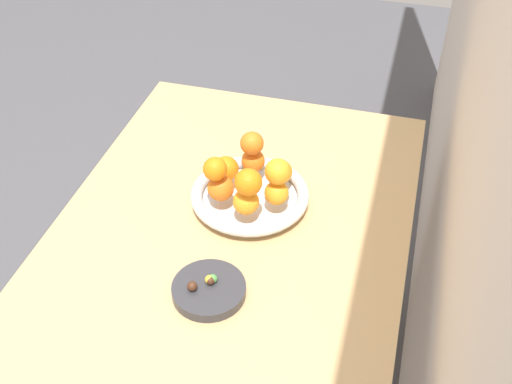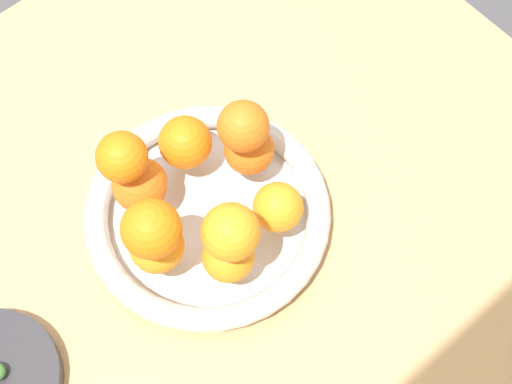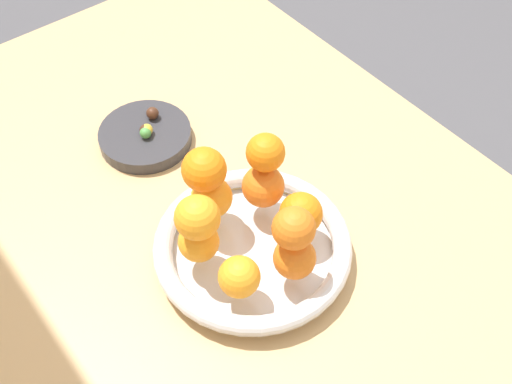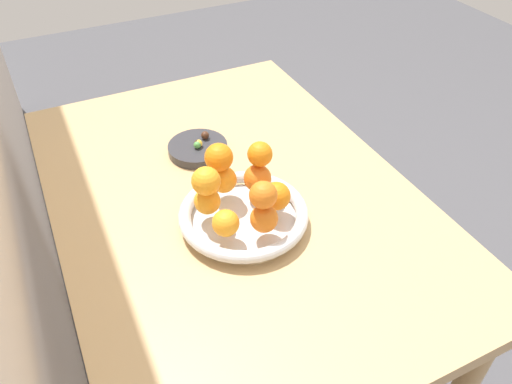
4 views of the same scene
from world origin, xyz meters
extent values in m
cube|color=tan|center=(0.00, 0.00, 0.72)|extent=(1.10, 0.76, 0.04)
cylinder|color=tan|center=(-0.49, -0.32, 0.35)|extent=(0.05, 0.05, 0.70)
cylinder|color=tan|center=(-0.49, 0.32, 0.35)|extent=(0.05, 0.05, 0.70)
cylinder|color=silver|center=(-0.10, 0.02, 0.75)|extent=(0.22, 0.22, 0.01)
torus|color=silver|center=(-0.10, 0.02, 0.77)|extent=(0.27, 0.27, 0.03)
cylinder|color=#333338|center=(0.17, 0.01, 0.75)|extent=(0.14, 0.14, 0.02)
sphere|color=orange|center=(-0.06, -0.03, 0.81)|extent=(0.06, 0.06, 0.06)
sphere|color=orange|center=(-0.03, 0.03, 0.81)|extent=(0.06, 0.06, 0.06)
sphere|color=orange|center=(-0.08, 0.09, 0.81)|extent=(0.05, 0.05, 0.05)
sphere|color=orange|center=(-0.15, 0.08, 0.81)|extent=(0.05, 0.05, 0.05)
sphere|color=orange|center=(-0.17, 0.01, 0.81)|extent=(0.05, 0.05, 0.05)
sphere|color=orange|center=(-0.13, -0.04, 0.81)|extent=(0.06, 0.06, 0.06)
sphere|color=orange|center=(-0.03, 0.04, 0.87)|extent=(0.06, 0.06, 0.06)
sphere|color=orange|center=(-0.05, -0.04, 0.86)|extent=(0.05, 0.05, 0.05)
sphere|color=orange|center=(-0.17, 0.01, 0.86)|extent=(0.05, 0.05, 0.05)
sphere|color=orange|center=(-0.08, 0.09, 0.86)|extent=(0.06, 0.06, 0.06)
sphere|color=#4C9947|center=(0.16, 0.02, 0.77)|extent=(0.02, 0.02, 0.02)
sphere|color=gold|center=(0.17, 0.01, 0.77)|extent=(0.02, 0.02, 0.02)
sphere|color=#472819|center=(0.19, -0.01, 0.77)|extent=(0.02, 0.02, 0.02)
sphere|color=#472819|center=(0.17, 0.02, 0.77)|extent=(0.02, 0.02, 0.02)
camera|label=1|loc=(0.94, 0.32, 1.70)|focal=45.00mm
camera|label=2|loc=(0.09, 0.32, 1.53)|focal=55.00mm
camera|label=3|loc=(-0.49, 0.32, 1.47)|focal=45.00mm
camera|label=4|loc=(-0.79, 0.32, 1.46)|focal=35.00mm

